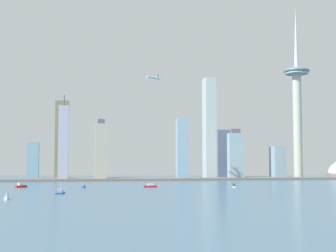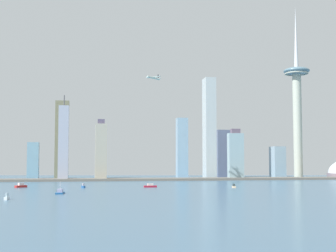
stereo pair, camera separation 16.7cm
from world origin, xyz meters
The scene contains 18 objects.
waterfront_pier centered at (0.00, 517.97, 1.66)m, with size 702.08×43.24×3.32m, color #69645B.
observation_tower centered at (192.61, 553.40, 139.18)m, with size 44.34×44.34×296.62m.
skyscraper_0 centered at (-140.38, 525.36, 44.48)m, with size 17.53×17.67×93.36m.
skyscraper_1 centered at (-251.51, 633.91, 30.68)m, with size 18.89×18.26×61.37m.
skyscraper_2 centered at (-202.74, 605.02, 65.16)m, with size 22.57×12.57×130.31m.
skyscraper_3 centered at (75.59, 532.58, 38.52)m, with size 24.38×13.26×81.54m.
skyscraper_4 centered at (175.67, 602.16, 27.66)m, with size 21.08×27.83×55.32m.
skyscraper_5 centered at (3.25, 612.56, 52.47)m, with size 18.91×17.68×104.94m.
skyscraper_6 centered at (-196.75, 534.97, 56.87)m, with size 15.05×24.87×130.59m.
skyscraper_7 centered at (85.15, 632.68, 42.97)m, with size 27.81×20.40×85.94m.
skyscraper_8 centered at (40.37, 564.02, 84.21)m, with size 17.62×26.55×168.43m.
boat_0 centered at (-222.32, 170.49, 1.84)m, with size 3.24×7.74×5.12m.
boat_1 centered at (-185.60, 234.58, 1.52)m, with size 7.77×18.01×10.79m.
boat_2 centered at (-90.66, 325.88, 1.54)m, with size 14.82×5.75×4.25m.
boat_3 centered at (-0.03, 301.90, 1.59)m, with size 4.43×9.99×4.46m.
boat_4 centered at (-234.51, 347.95, 1.87)m, with size 13.53×11.84×5.18m.
boat_5 centered at (-165.24, 327.09, 1.77)m, with size 4.68×8.35×4.85m.
airplane centered at (-70.19, 451.90, 147.28)m, with size 22.21×21.36×7.75m.
Camera 2 is at (-162.71, -217.75, 29.81)m, focal length 51.61 mm.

